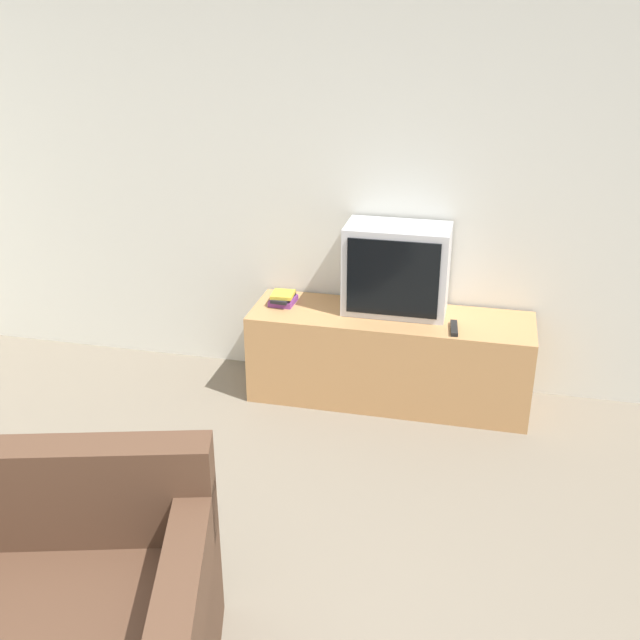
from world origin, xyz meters
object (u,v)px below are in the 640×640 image
(remote_on_stand, at_px, (454,328))
(television, at_px, (396,269))
(tv_stand, at_px, (389,357))
(book_stack, at_px, (283,298))

(remote_on_stand, bearing_deg, television, 150.51)
(tv_stand, height_order, television, television)
(remote_on_stand, bearing_deg, book_stack, 171.41)
(tv_stand, relative_size, television, 2.77)
(television, xyz_separation_m, remote_on_stand, (0.38, -0.21, -0.26))
(tv_stand, bearing_deg, book_stack, 177.28)
(tv_stand, xyz_separation_m, book_stack, (-0.69, 0.03, 0.32))
(tv_stand, bearing_deg, television, 82.53)
(book_stack, distance_m, remote_on_stand, 1.09)
(tv_stand, height_order, remote_on_stand, remote_on_stand)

